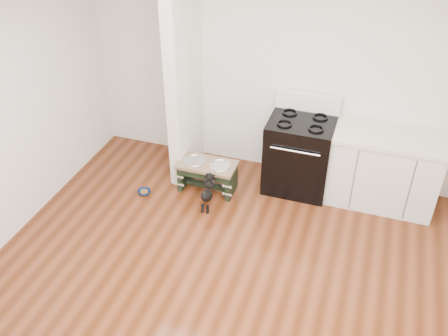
# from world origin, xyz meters

# --- Properties ---
(ground) EXTENTS (5.00, 5.00, 0.00)m
(ground) POSITION_xyz_m (0.00, 0.00, 0.00)
(ground) COLOR #461E0C
(ground) RESTS_ON ground
(room_shell) EXTENTS (5.00, 5.00, 5.00)m
(room_shell) POSITION_xyz_m (0.00, 0.00, 1.62)
(room_shell) COLOR silver
(room_shell) RESTS_ON ground
(partition_wall) EXTENTS (0.15, 0.80, 2.70)m
(partition_wall) POSITION_xyz_m (-1.18, 2.10, 1.35)
(partition_wall) COLOR silver
(partition_wall) RESTS_ON ground
(oven_range) EXTENTS (0.76, 0.69, 1.14)m
(oven_range) POSITION_xyz_m (0.25, 2.16, 0.48)
(oven_range) COLOR black
(oven_range) RESTS_ON ground
(cabinet_run) EXTENTS (1.24, 0.64, 0.91)m
(cabinet_run) POSITION_xyz_m (1.23, 2.18, 0.45)
(cabinet_run) COLOR silver
(cabinet_run) RESTS_ON ground
(dog_feeder) EXTENTS (0.70, 0.37, 0.40)m
(dog_feeder) POSITION_xyz_m (-0.77, 1.73, 0.27)
(dog_feeder) COLOR black
(dog_feeder) RESTS_ON ground
(puppy) EXTENTS (0.12, 0.36, 0.42)m
(puppy) POSITION_xyz_m (-0.65, 1.41, 0.23)
(puppy) COLOR black
(puppy) RESTS_ON ground
(floor_bowl) EXTENTS (0.20, 0.20, 0.05)m
(floor_bowl) POSITION_xyz_m (-1.47, 1.39, 0.02)
(floor_bowl) COLOR navy
(floor_bowl) RESTS_ON ground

